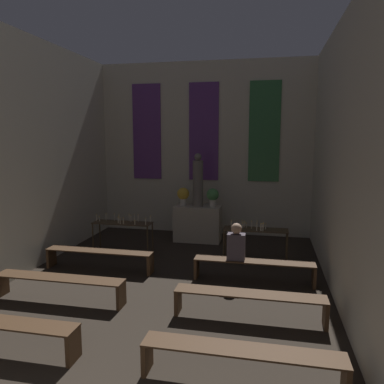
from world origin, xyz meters
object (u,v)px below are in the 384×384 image
pew_back_right (254,266)px  flower_vase_right (213,196)px  pew_second_right (242,357)px  candle_rack_right (255,233)px  altar (198,223)px  pew_third_right (249,300)px  statue (198,182)px  flower_vase_left (183,195)px  pew_back_left (99,255)px  candle_rack_left (123,226)px  person_seated (236,243)px  pew_third_left (59,283)px

pew_back_right → flower_vase_right: bearing=114.6°
pew_second_right → candle_rack_right: bearing=90.3°
pew_second_right → altar: bearing=105.7°
altar → pew_third_right: 4.70m
statue → flower_vase_right: statue is taller
flower_vase_left → candle_rack_right: (2.08, -1.45, -0.61)m
statue → pew_back_left: size_ratio=0.61×
candle_rack_left → pew_second_right: 5.66m
flower_vase_left → statue: bearing=0.0°
flower_vase_left → person_seated: flower_vase_left is taller
statue → person_seated: 3.19m
flower_vase_left → pew_back_right: bearing=-52.7°
flower_vase_left → candle_rack_right: size_ratio=0.34×
candle_rack_right → pew_back_left: (-3.35, -1.31, -0.35)m
pew_second_right → person_seated: 3.29m
statue → pew_third_left: statue is taller
pew_third_left → pew_back_left: (0.00, 1.62, 0.00)m
pew_back_right → pew_second_right: bearing=-90.0°
candle_rack_left → candle_rack_right: candle_rack_left is taller
statue → flower_vase_left: (-0.42, 0.00, -0.39)m
altar → pew_back_left: 3.24m
pew_second_right → pew_back_left: same height
pew_second_right → person_seated: size_ratio=3.20×
candle_rack_left → pew_third_right: candle_rack_left is taller
pew_back_right → person_seated: person_seated is taller
pew_back_right → person_seated: (-0.36, -0.00, 0.45)m
candle_rack_left → pew_back_right: (3.35, -1.31, -0.35)m
flower_vase_left → pew_third_right: (2.11, -4.38, -0.96)m
flower_vase_right → pew_third_right: (1.27, -4.38, -0.96)m
candle_rack_left → pew_second_right: bearing=-53.6°
pew_third_right → flower_vase_right: bearing=106.1°
altar → flower_vase_left: flower_vase_left is taller
altar → pew_third_right: altar is taller
flower_vase_left → flower_vase_right: same height
pew_back_right → person_seated: bearing=-180.0°
flower_vase_left → pew_second_right: 6.43m
altar → flower_vase_left: 0.91m
pew_third_left → pew_back_right: size_ratio=1.00×
pew_third_right → pew_back_right: size_ratio=1.00×
statue → candle_rack_left: bearing=-139.0°
pew_third_right → pew_back_left: 3.74m
flower_vase_left → candle_rack_right: 2.61m
altar → pew_back_left: size_ratio=0.53×
candle_rack_left → pew_third_right: 4.47m
statue → pew_back_left: (-1.69, -2.76, -1.35)m
statue → pew_second_right: bearing=-74.3°
statue → flower_vase_right: 0.57m
person_seated → candle_rack_right: bearing=75.7°
statue → candle_rack_left: 2.42m
pew_third_left → pew_third_right: (3.37, 0.00, 0.00)m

